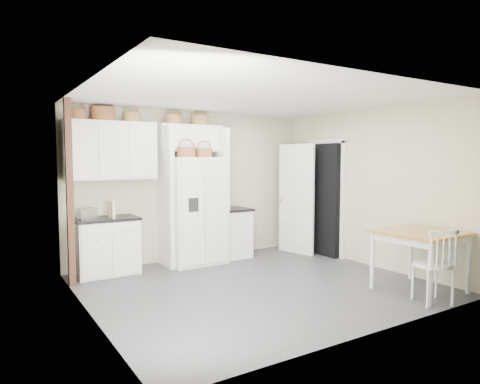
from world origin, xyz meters
TOP-DOWN VIEW (x-y plane):
  - floor at (0.00, 0.00)m, footprint 4.50×4.50m
  - ceiling at (0.00, 0.00)m, footprint 4.50×4.50m
  - wall_back at (0.00, 2.00)m, footprint 4.50×0.00m
  - wall_left at (-2.25, 0.00)m, footprint 0.00×4.00m
  - wall_right at (2.25, 0.00)m, footprint 0.00×4.00m
  - refrigerator at (-0.15, 1.65)m, footprint 0.93×0.75m
  - base_cab_left at (-1.63, 1.70)m, footprint 0.91×0.57m
  - base_cab_right at (0.65, 1.70)m, footprint 0.48×0.58m
  - dining_table at (1.70, -1.37)m, footprint 1.00×1.00m
  - windsor_chair at (1.42, -1.75)m, footprint 0.59×0.57m
  - counter_left at (-1.63, 1.70)m, footprint 0.94×0.61m
  - counter_right at (0.65, 1.70)m, footprint 0.52×0.62m
  - toaster at (-1.91, 1.65)m, footprint 0.27×0.19m
  - cookbook_red at (-1.54, 1.62)m, footprint 0.08×0.17m
  - cookbook_cream at (-1.56, 1.62)m, footprint 0.06×0.18m
  - basket_upper_a at (-1.97, 1.83)m, footprint 0.26×0.26m
  - basket_upper_b at (-1.60, 1.83)m, footprint 0.36×0.36m
  - basket_upper_c at (-1.15, 1.83)m, footprint 0.26×0.26m
  - basket_bridge_a at (-0.45, 1.83)m, footprint 0.29×0.29m
  - basket_bridge_b at (0.04, 1.83)m, footprint 0.31×0.31m
  - basket_fridge_a at (-0.34, 1.55)m, footprint 0.31×0.31m
  - basket_fridge_b at (-0.02, 1.55)m, footprint 0.28×0.28m
  - upper_cabinet at (-1.50, 1.83)m, footprint 1.40×0.34m
  - bridge_cabinet at (-0.15, 1.83)m, footprint 1.12×0.34m
  - fridge_panel_left at (-0.66, 1.70)m, footprint 0.08×0.60m
  - fridge_panel_right at (0.36, 1.70)m, footprint 0.08×0.60m
  - trim_post at (-2.20, 1.35)m, footprint 0.09×0.09m
  - doorway_void at (2.16, 1.00)m, footprint 0.18×0.85m
  - door_slab at (1.80, 1.33)m, footprint 0.21×0.79m

SIDE VIEW (x-z plane):
  - floor at x=0.00m, z-range 0.00..0.00m
  - dining_table at x=1.70m, z-range 0.00..0.82m
  - base_cab_left at x=-1.63m, z-range 0.00..0.84m
  - base_cab_right at x=0.65m, z-range 0.00..0.85m
  - windsor_chair at x=1.42m, z-range 0.00..0.96m
  - counter_left at x=-1.63m, z-range 0.84..0.88m
  - counter_right at x=0.65m, z-range 0.85..0.89m
  - refrigerator at x=-0.15m, z-range 0.00..1.80m
  - toaster at x=-1.91m, z-range 0.88..1.05m
  - cookbook_red at x=-1.54m, z-range 0.88..1.13m
  - cookbook_cream at x=-1.56m, z-range 0.88..1.14m
  - doorway_void at x=2.16m, z-range 0.00..2.05m
  - door_slab at x=1.80m, z-range 0.00..2.05m
  - fridge_panel_left at x=-0.66m, z-range 0.00..2.30m
  - fridge_panel_right at x=0.36m, z-range 0.00..2.30m
  - wall_back at x=0.00m, z-range -0.95..3.55m
  - wall_left at x=-2.25m, z-range -0.70..3.30m
  - wall_right at x=2.25m, z-range -0.70..3.30m
  - trim_post at x=-2.20m, z-range 0.00..2.60m
  - basket_fridge_b at x=-0.02m, z-range 1.80..1.95m
  - basket_fridge_a at x=-0.34m, z-range 1.80..1.96m
  - upper_cabinet at x=-1.50m, z-range 1.45..2.35m
  - bridge_cabinet at x=-0.15m, z-range 1.90..2.35m
  - basket_upper_a at x=-1.97m, z-range 2.35..2.50m
  - basket_upper_c at x=-1.15m, z-range 2.35..2.50m
  - basket_bridge_a at x=-0.45m, z-range 2.35..2.51m
  - basket_bridge_b at x=0.04m, z-range 2.35..2.53m
  - basket_upper_b at x=-1.60m, z-range 2.35..2.56m
  - ceiling at x=0.00m, z-range 2.60..2.60m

